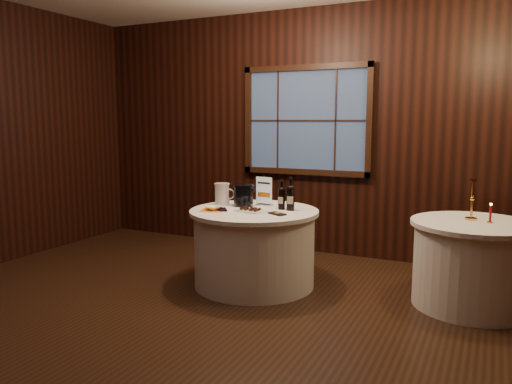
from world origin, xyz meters
The scene contains 16 objects.
ground centered at (0.00, 0.00, 0.00)m, with size 6.00×6.00×0.00m, color black.
back_wall centered at (0.00, 2.48, 1.54)m, with size 6.00×0.10×3.00m.
main_table centered at (0.00, 1.00, 0.39)m, with size 1.28×1.28×0.77m.
side_table centered at (2.00, 1.30, 0.39)m, with size 1.08×1.08×0.77m.
sign_stand centered at (-0.01, 1.26, 0.88)m, with size 0.19×0.12×0.31m.
port_bottle_left centered at (0.23, 1.14, 0.90)m, with size 0.07×0.07×0.30m.
port_bottle_right centered at (0.33, 1.13, 0.91)m, with size 0.08×0.09×0.33m.
ice_bucket centered at (-0.20, 1.16, 0.89)m, with size 0.22×0.22×0.22m.
chocolate_plate centered at (0.02, 0.89, 0.79)m, with size 0.31×0.24×0.04m.
chocolate_box centered at (0.31, 0.87, 0.78)m, with size 0.18×0.09×0.01m, color black.
grape_bunch centered at (-0.24, 0.79, 0.79)m, with size 0.16×0.07×0.04m.
glass_pitcher centered at (-0.42, 1.09, 0.89)m, with size 0.21×0.16×0.23m.
orange_napkin centered at (-0.35, 0.80, 0.77)m, with size 0.23×0.23×0.00m, color orange.
cracker_bowl centered at (-0.35, 0.80, 0.79)m, with size 0.16×0.16×0.04m, color white.
brass_candlestick centered at (1.96, 1.38, 0.90)m, with size 0.11×0.11×0.37m.
red_candle centered at (2.12, 1.30, 0.84)m, with size 0.05×0.05×0.18m.
Camera 1 is at (2.13, -3.38, 1.65)m, focal length 35.00 mm.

